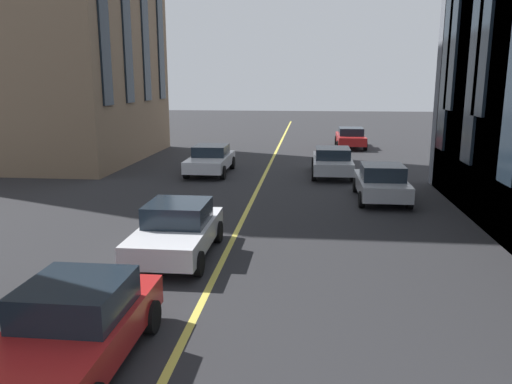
# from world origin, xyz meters

# --- Properties ---
(lane_centre_line) EXTENTS (80.00, 0.16, 0.01)m
(lane_centre_line) POSITION_xyz_m (20.00, 0.00, 0.00)
(lane_centre_line) COLOR #D8C64C
(lane_centre_line) RESTS_ON ground_plane
(car_red_far) EXTENTS (4.40, 1.95, 1.37)m
(car_red_far) POSITION_xyz_m (37.80, -4.90, 0.70)
(car_red_far) COLOR #B21E1E
(car_red_far) RESTS_ON ground_plane
(car_silver_parked_b) EXTENTS (3.90, 1.89, 1.40)m
(car_silver_parked_b) POSITION_xyz_m (22.22, -4.90, 0.70)
(car_silver_parked_b) COLOR #B7BABF
(car_silver_parked_b) RESTS_ON ground_plane
(car_silver_parked_a) EXTENTS (4.40, 1.95, 1.37)m
(car_silver_parked_a) POSITION_xyz_m (27.20, -3.24, 0.70)
(car_silver_parked_a) COLOR #B7BABF
(car_silver_parked_a) RESTS_ON ground_plane
(car_white_mid) EXTENTS (4.40, 1.95, 1.37)m
(car_white_mid) POSITION_xyz_m (27.18, 2.69, 0.70)
(car_white_mid) COLOR silver
(car_white_mid) RESTS_ON ground_plane
(car_white_near) EXTENTS (3.90, 1.89, 1.40)m
(car_white_near) POSITION_xyz_m (15.26, 1.23, 0.70)
(car_white_near) COLOR silver
(car_white_near) RESTS_ON ground_plane
(car_red_oncoming) EXTENTS (3.90, 1.89, 1.40)m
(car_red_oncoming) POSITION_xyz_m (9.92, 1.48, 0.70)
(car_red_oncoming) COLOR #B21E1E
(car_red_oncoming) RESTS_ON ground_plane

